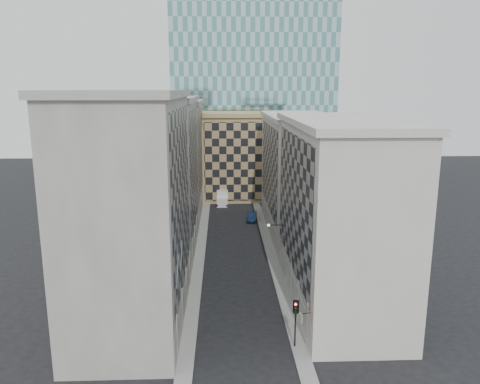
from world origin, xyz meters
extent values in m
plane|color=black|center=(0.00, 0.00, 0.00)|extent=(260.00, 260.00, 0.00)
cube|color=gray|center=(-5.25, 30.00, 0.07)|extent=(1.50, 100.00, 0.15)
cube|color=gray|center=(5.25, 30.00, 0.07)|extent=(1.50, 100.00, 0.15)
cube|color=gray|center=(-11.00, 11.00, 11.50)|extent=(10.00, 22.00, 23.00)
cube|color=gray|center=(-6.12, 11.00, 13.00)|extent=(0.25, 19.36, 18.00)
cube|color=gray|center=(-6.20, 11.00, 1.60)|extent=(0.45, 21.12, 3.20)
cube|color=gray|center=(-11.00, 11.00, 23.35)|extent=(10.80, 22.80, 0.70)
cylinder|color=gray|center=(-6.35, 2.75, 2.20)|extent=(0.90, 0.90, 4.40)
cylinder|color=gray|center=(-6.35, 8.25, 2.20)|extent=(0.90, 0.90, 4.40)
cylinder|color=gray|center=(-6.35, 13.75, 2.20)|extent=(0.90, 0.90, 4.40)
cylinder|color=gray|center=(-6.35, 19.25, 2.20)|extent=(0.90, 0.90, 4.40)
cube|color=gray|center=(-11.00, 33.00, 11.00)|extent=(10.00, 22.00, 22.00)
cube|color=gray|center=(-6.12, 33.00, 12.50)|extent=(0.25, 19.36, 17.00)
cube|color=gray|center=(-6.20, 33.00, 1.60)|extent=(0.45, 21.12, 3.20)
cube|color=gray|center=(-11.00, 33.00, 22.35)|extent=(10.80, 22.80, 0.70)
cylinder|color=gray|center=(-6.35, 24.75, 2.20)|extent=(0.90, 0.90, 4.40)
cylinder|color=gray|center=(-6.35, 30.25, 2.20)|extent=(0.90, 0.90, 4.40)
cylinder|color=gray|center=(-6.35, 35.75, 2.20)|extent=(0.90, 0.90, 4.40)
cylinder|color=gray|center=(-6.35, 41.25, 2.20)|extent=(0.90, 0.90, 4.40)
cube|color=gray|center=(-11.00, 55.00, 10.50)|extent=(10.00, 22.00, 21.00)
cube|color=gray|center=(-6.12, 55.00, 12.00)|extent=(0.25, 19.36, 16.00)
cube|color=gray|center=(-6.20, 55.00, 1.60)|extent=(0.45, 21.12, 3.20)
cube|color=gray|center=(-11.00, 55.00, 21.35)|extent=(10.80, 22.80, 0.70)
cylinder|color=gray|center=(-6.35, 46.75, 2.20)|extent=(0.90, 0.90, 4.40)
cylinder|color=gray|center=(-6.35, 52.25, 2.20)|extent=(0.90, 0.90, 4.40)
cylinder|color=gray|center=(-6.35, 57.75, 2.20)|extent=(0.90, 0.90, 4.40)
cylinder|color=gray|center=(-6.35, 63.25, 2.20)|extent=(0.90, 0.90, 4.40)
cube|color=beige|center=(11.00, 15.00, 10.00)|extent=(10.00, 26.00, 20.00)
cube|color=gray|center=(6.12, 15.00, 11.50)|extent=(0.25, 22.88, 15.00)
cube|color=beige|center=(6.20, 15.00, 1.60)|extent=(0.45, 24.96, 3.20)
cube|color=beige|center=(11.00, 15.00, 20.35)|extent=(10.80, 26.80, 0.70)
cylinder|color=beige|center=(6.35, 4.60, 2.20)|extent=(0.90, 0.90, 4.40)
cylinder|color=beige|center=(6.35, 9.80, 2.20)|extent=(0.90, 0.90, 4.40)
cylinder|color=beige|center=(6.35, 15.00, 2.20)|extent=(0.90, 0.90, 4.40)
cylinder|color=beige|center=(6.35, 20.20, 2.20)|extent=(0.90, 0.90, 4.40)
cylinder|color=beige|center=(6.35, 25.40, 2.20)|extent=(0.90, 0.90, 4.40)
cube|color=beige|center=(11.00, 42.00, 9.50)|extent=(10.00, 28.00, 19.00)
cube|color=gray|center=(6.12, 42.00, 11.00)|extent=(0.25, 24.64, 14.00)
cube|color=beige|center=(6.20, 42.00, 1.60)|extent=(0.45, 26.88, 3.20)
cube|color=beige|center=(11.00, 42.00, 19.35)|extent=(10.80, 28.80, 0.70)
cube|color=tan|center=(2.00, 68.00, 9.00)|extent=(16.00, 14.00, 18.00)
cube|color=tan|center=(2.00, 60.90, 9.00)|extent=(15.20, 0.25, 16.50)
cube|color=tan|center=(2.00, 68.00, 18.40)|extent=(16.80, 14.80, 0.80)
cube|color=#2B2721|center=(0.00, 82.00, 14.00)|extent=(6.00, 6.00, 28.00)
cube|color=#2B2721|center=(0.00, 82.00, 28.70)|extent=(7.00, 7.00, 1.40)
cone|color=#2B2721|center=(0.00, 82.00, 39.40)|extent=(7.20, 7.20, 20.00)
cylinder|color=gray|center=(-5.90, 4.00, 8.00)|extent=(0.10, 2.33, 2.33)
cylinder|color=gray|center=(-5.90, 8.00, 8.00)|extent=(0.10, 2.33, 2.33)
cylinder|color=black|center=(5.10, 24.00, 6.20)|extent=(1.80, 0.08, 0.08)
sphere|color=#FFE5B2|center=(4.20, 24.00, 6.20)|extent=(0.36, 0.36, 0.36)
cylinder|color=black|center=(4.83, 4.44, 1.83)|extent=(0.15, 0.15, 3.35)
cube|color=black|center=(4.83, 4.44, 4.08)|extent=(0.42, 0.37, 1.15)
cube|color=black|center=(4.88, 4.62, 4.08)|extent=(0.57, 0.18, 1.31)
sphere|color=#FF0C07|center=(4.79, 4.28, 4.47)|extent=(0.21, 0.21, 0.21)
sphere|color=#331E05|center=(4.79, 4.28, 4.08)|extent=(0.21, 0.21, 0.21)
sphere|color=black|center=(4.79, 4.28, 3.69)|extent=(0.21, 0.21, 0.21)
cube|color=white|center=(-1.93, 58.83, 0.90)|extent=(2.29, 2.48, 1.79)
cube|color=white|center=(-1.83, 61.42, 1.54)|extent=(2.43, 3.67, 3.09)
cylinder|color=black|center=(-2.96, 58.08, 0.45)|extent=(0.33, 0.91, 0.90)
cylinder|color=black|center=(-0.97, 58.00, 0.45)|extent=(0.33, 0.91, 0.90)
cylinder|color=black|center=(-2.77, 62.65, 0.45)|extent=(0.33, 0.91, 0.90)
cylinder|color=black|center=(-0.78, 62.57, 0.45)|extent=(0.33, 0.91, 0.90)
imported|color=#0E1C36|center=(3.50, 47.95, 0.78)|extent=(2.19, 4.88, 1.56)
cylinder|color=black|center=(5.60, 3.00, 4.22)|extent=(0.83, 0.20, 0.06)
cube|color=#C2B18E|center=(5.05, 3.00, 3.80)|extent=(0.18, 0.73, 0.73)
camera|label=1|loc=(-1.83, -35.13, 23.81)|focal=35.00mm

